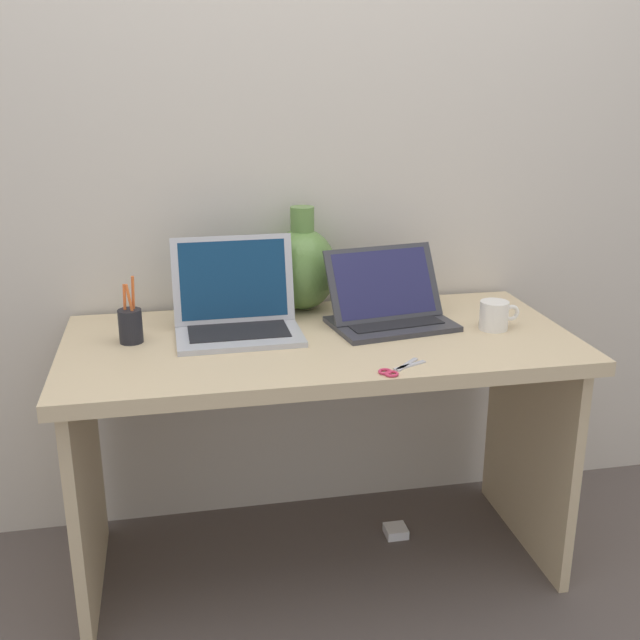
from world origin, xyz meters
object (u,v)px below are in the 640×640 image
at_px(green_vase, 303,267).
at_px(laptop_left, 236,308).
at_px(laptop_right, 388,305).
at_px(scissors, 396,370).
at_px(coffee_mug, 495,315).
at_px(pen_cup, 131,325).
at_px(power_brick, 396,531).

bearing_deg(green_vase, laptop_left, -141.57).
relative_size(laptop_left, laptop_right, 0.93).
height_order(laptop_left, scissors, laptop_left).
xyz_separation_m(laptop_right, coffee_mug, (0.29, -0.11, -0.02)).
distance_m(laptop_right, pen_cup, 0.73).
xyz_separation_m(green_vase, power_brick, (0.27, -0.19, -0.85)).
bearing_deg(laptop_right, scissors, -102.92).
distance_m(pen_cup, scissors, 0.73).
relative_size(green_vase, scissors, 2.30).
relative_size(laptop_right, power_brick, 5.34).
distance_m(laptop_right, scissors, 0.38).
bearing_deg(coffee_mug, green_vase, 148.97).
bearing_deg(pen_cup, scissors, -28.02).
xyz_separation_m(laptop_left, laptop_right, (0.44, -0.02, -0.01)).
bearing_deg(power_brick, green_vase, 145.36).
height_order(laptop_left, laptop_right, laptop_left).
bearing_deg(scissors, laptop_left, 132.98).
xyz_separation_m(laptop_left, pen_cup, (-0.29, -0.04, -0.02)).
distance_m(laptop_left, pen_cup, 0.29).
height_order(pen_cup, scissors, pen_cup).
xyz_separation_m(laptop_left, coffee_mug, (0.73, -0.13, -0.03)).
bearing_deg(power_brick, coffee_mug, -26.52).
bearing_deg(green_vase, laptop_right, -41.99).
xyz_separation_m(green_vase, pen_cup, (-0.51, -0.21, -0.08)).
height_order(coffee_mug, pen_cup, pen_cup).
height_order(laptop_right, green_vase, green_vase).
relative_size(laptop_left, green_vase, 1.09).
bearing_deg(laptop_right, coffee_mug, -20.56).
relative_size(laptop_right, green_vase, 1.17).
bearing_deg(power_brick, pen_cup, -177.90).
distance_m(coffee_mug, pen_cup, 1.02).
height_order(laptop_right, scissors, laptop_right).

